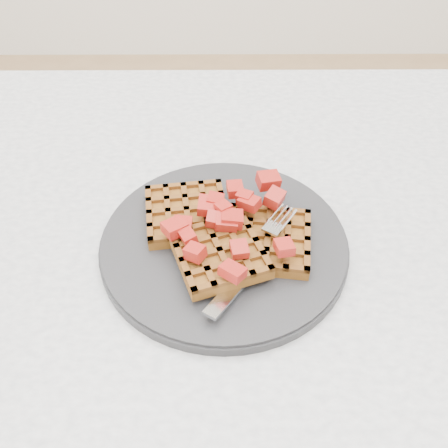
# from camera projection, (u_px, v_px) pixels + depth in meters

# --- Properties ---
(table) EXTENTS (1.20, 0.80, 0.75)m
(table) POSITION_uv_depth(u_px,v_px,m) (334.00, 281.00, 0.71)
(table) COLOR silver
(table) RESTS_ON ground
(plate) EXTENTS (0.29, 0.29, 0.02)m
(plate) POSITION_uv_depth(u_px,v_px,m) (224.00, 243.00, 0.59)
(plate) COLOR black
(plate) RESTS_ON table
(waffles) EXTENTS (0.20, 0.19, 0.03)m
(waffles) POSITION_uv_depth(u_px,v_px,m) (224.00, 234.00, 0.57)
(waffles) COLOR brown
(waffles) RESTS_ON plate
(strawberry_pile) EXTENTS (0.15, 0.15, 0.02)m
(strawberry_pile) POSITION_uv_depth(u_px,v_px,m) (224.00, 215.00, 0.56)
(strawberry_pile) COLOR #8A0400
(strawberry_pile) RESTS_ON waffles
(fork) EXTENTS (0.12, 0.16, 0.02)m
(fork) POSITION_uv_depth(u_px,v_px,m) (258.00, 258.00, 0.55)
(fork) COLOR silver
(fork) RESTS_ON plate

